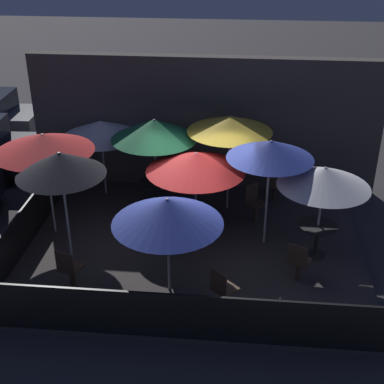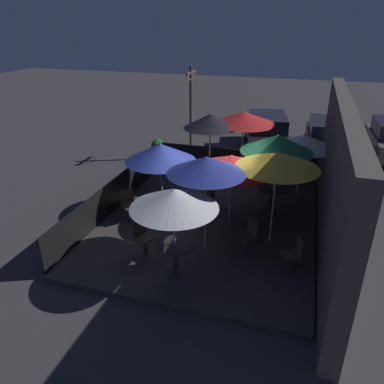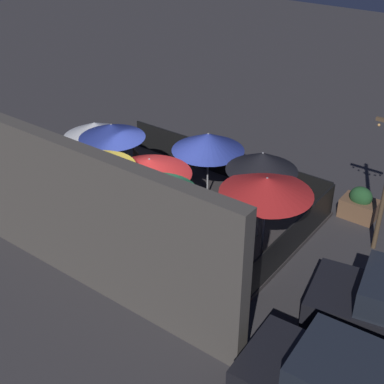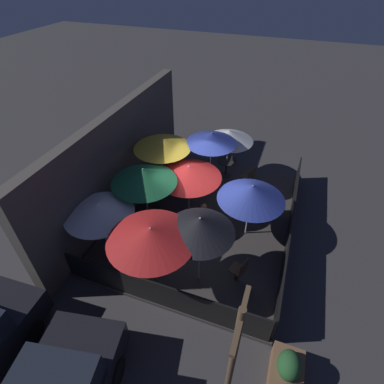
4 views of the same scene
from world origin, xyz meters
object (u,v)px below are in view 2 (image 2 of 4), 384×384
object	(u,v)px
patio_umbrella_6	(206,166)
patio_umbrella_8	(278,160)
patio_umbrella_5	(232,163)
patio_umbrella_4	(303,141)
patio_umbrella_1	(174,199)
patio_chair_2	(129,204)
patio_chair_3	(142,237)
patio_chair_4	(293,254)
patron_0	(209,192)
dining_table_1	(175,251)
parked_car_0	(266,132)
patio_umbrella_7	(210,121)
patio_umbrella_3	(244,118)
parked_car_1	(328,139)
light_post	(191,108)
planter_box	(158,152)
dining_table_0	(272,193)
patio_chair_1	(177,169)
patio_chair_0	(248,235)
patio_umbrella_2	(160,152)
patio_umbrella_0	(277,143)

from	to	relation	value
patio_umbrella_6	patio_umbrella_8	world-z (taller)	patio_umbrella_6
patio_umbrella_5	patio_umbrella_4	bearing A→B (deg)	145.50
patio_umbrella_1	patio_umbrella_4	distance (m)	5.80
patio_chair_2	patio_umbrella_8	bearing A→B (deg)	43.88
patio_chair_3	patio_chair_4	bearing A→B (deg)	30.14
patron_0	dining_table_1	bearing A→B (deg)	-29.06
patio_umbrella_8	parked_car_0	size ratio (longest dim) A/B	0.53
patio_umbrella_7	patio_umbrella_5	bearing A→B (deg)	25.95
patio_umbrella_3	parked_car_1	size ratio (longest dim) A/B	0.57
patio_umbrella_1	patio_umbrella_4	xyz separation A→B (m)	(-5.26, 2.45, -0.08)
patio_umbrella_3	light_post	size ratio (longest dim) A/B	0.65
patio_umbrella_1	parked_car_0	distance (m)	9.94
planter_box	parked_car_1	size ratio (longest dim) A/B	0.23
dining_table_0	patio_chair_1	size ratio (longest dim) A/B	0.89
patio_umbrella_8	patio_chair_0	size ratio (longest dim) A/B	2.68
patio_chair_2	patio_chair_0	bearing A→B (deg)	33.31
patio_umbrella_3	patio_chair_4	distance (m)	5.87
patio_umbrella_6	light_post	bearing A→B (deg)	-159.99
patio_umbrella_4	patio_chair_1	bearing A→B (deg)	-85.74
parked_car_0	patio_umbrella_2	bearing A→B (deg)	-29.46
patio_umbrella_5	parked_car_0	distance (m)	7.24
dining_table_1	parked_car_1	distance (m)	10.22
patio_umbrella_0	patio_umbrella_3	xyz separation A→B (m)	(-2.21, -1.33, 0.11)
dining_table_1	patio_chair_4	size ratio (longest dim) A/B	0.89
patio_umbrella_4	dining_table_0	bearing A→B (deg)	-25.22
patio_chair_3	patio_umbrella_1	bearing A→B (deg)	0.00
light_post	patio_umbrella_7	bearing A→B (deg)	29.53
patio_chair_0	dining_table_1	bearing A→B (deg)	0.00
patio_chair_3	light_post	size ratio (longest dim) A/B	0.25
light_post	patio_umbrella_2	bearing A→B (deg)	6.97
patio_umbrella_2	parked_car_0	distance (m)	7.29
patio_umbrella_1	patio_umbrella_3	size ratio (longest dim) A/B	0.87
dining_table_0	parked_car_1	world-z (taller)	parked_car_1
dining_table_0	patio_umbrella_4	bearing A→B (deg)	154.78
planter_box	light_post	bearing A→B (deg)	128.02
patio_umbrella_6	patio_umbrella_8	size ratio (longest dim) A/B	1.01
patio_chair_2	patio_chair_3	xyz separation A→B (m)	(1.46, 1.06, -0.02)
light_post	patio_umbrella_8	bearing A→B (deg)	33.96
patio_umbrella_7	patio_chair_3	size ratio (longest dim) A/B	2.65
patio_umbrella_0	patio_umbrella_6	bearing A→B (deg)	-26.80
patio_umbrella_4	parked_car_1	distance (m)	4.61
planter_box	parked_car_1	distance (m)	7.18
dining_table_1	dining_table_0	bearing A→B (deg)	155.13
patio_umbrella_8	planter_box	distance (m)	7.49
patio_umbrella_1	patio_chair_3	size ratio (longest dim) A/B	2.27
dining_table_1	parked_car_1	size ratio (longest dim) A/B	0.19
patio_umbrella_0	parked_car_1	xyz separation A→B (m)	(-5.85, 1.70, -1.40)
dining_table_0	dining_table_1	size ratio (longest dim) A/B	1.00
patio_chair_2	light_post	bearing A→B (deg)	133.26
patio_umbrella_3	patio_chair_1	bearing A→B (deg)	-63.87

